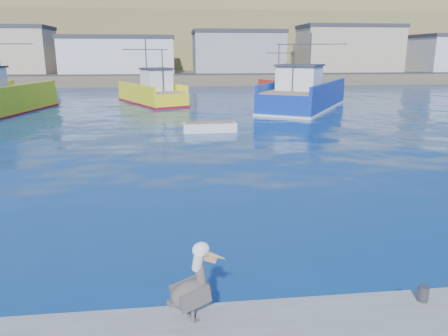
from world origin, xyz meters
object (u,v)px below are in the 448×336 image
object	(u,v)px
trawler_yellow_b	(152,94)
pelican	(194,288)
boat_orange	(282,86)
trawler_blue	(304,96)
skiff_mid	(210,128)

from	to	relation	value
trawler_yellow_b	pelican	bearing A→B (deg)	-86.76
boat_orange	pelican	bearing A→B (deg)	-105.95
trawler_blue	skiff_mid	xyz separation A→B (m)	(-9.66, -11.04, -0.94)
trawler_blue	pelican	bearing A→B (deg)	-110.00
boat_orange	trawler_yellow_b	bearing A→B (deg)	-149.28
trawler_yellow_b	pelican	xyz separation A→B (m)	(2.17, -38.30, 0.12)
trawler_yellow_b	pelican	distance (m)	38.36
trawler_yellow_b	skiff_mid	distance (m)	17.44
trawler_blue	boat_orange	size ratio (longest dim) A/B	1.85
trawler_blue	boat_orange	xyz separation A→B (m)	(1.81, 15.23, -0.19)
skiff_mid	pelican	xyz separation A→B (m)	(-2.15, -21.42, 0.86)
pelican	boat_orange	bearing A→B (deg)	74.05
trawler_yellow_b	trawler_blue	world-z (taller)	trawler_blue
trawler_yellow_b	trawler_blue	distance (m)	15.15
trawler_yellow_b	boat_orange	bearing A→B (deg)	30.72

